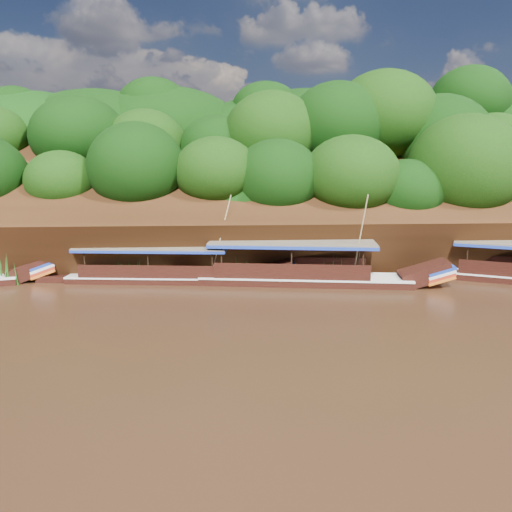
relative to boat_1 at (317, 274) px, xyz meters
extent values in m
plane|color=black|center=(0.96, -7.83, -0.61)|extent=(160.00, 160.00, 0.00)
cube|color=black|center=(0.96, 8.17, 2.89)|extent=(120.00, 16.12, 13.64)
cube|color=black|center=(0.96, 18.17, -0.61)|extent=(120.00, 24.00, 12.00)
ellipsoid|color=#14420B|center=(-5.04, 7.17, 2.89)|extent=(18.00, 8.00, 6.40)
ellipsoid|color=#14420B|center=(0.96, 15.17, 8.59)|extent=(24.00, 11.00, 8.40)
cube|color=black|center=(-0.79, 0.11, -0.61)|extent=(13.35, 4.26, 0.99)
cube|color=silver|center=(-0.79, 0.11, -0.14)|extent=(13.37, 4.33, 0.11)
cube|color=black|center=(6.53, -0.94, 0.16)|extent=(3.34, 2.23, 1.85)
cube|color=#18349F|center=(7.34, -1.06, 0.49)|extent=(1.87, 2.09, 0.67)
cube|color=#B52B14|center=(7.34, -1.06, 0.11)|extent=(1.87, 2.09, 0.67)
cube|color=brown|center=(-1.60, 0.23, 2.03)|extent=(10.58, 4.21, 0.13)
cube|color=#18349F|center=(-1.60, 0.23, 1.90)|extent=(10.58, 4.21, 0.20)
cylinder|color=tan|center=(2.37, -1.01, 2.53)|extent=(0.44, 1.42, 5.15)
cube|color=black|center=(-9.70, 1.17, -0.61)|extent=(12.41, 3.31, 0.84)
cube|color=silver|center=(-9.70, 1.17, -0.21)|extent=(12.41, 3.37, 0.09)
cube|color=black|center=(-2.84, 0.45, 0.04)|extent=(3.03, 1.82, 1.65)
cube|color=#18349F|center=(-2.08, 0.37, 0.32)|extent=(1.66, 1.74, 0.61)
cube|color=#B52B14|center=(-2.08, 0.37, 0.00)|extent=(1.66, 1.74, 0.61)
cube|color=brown|center=(-10.46, 1.25, 1.63)|extent=(9.79, 3.34, 0.11)
cube|color=#18349F|center=(-10.46, 1.25, 1.52)|extent=(9.79, 3.34, 0.17)
cylinder|color=tan|center=(-6.02, 0.60, 2.42)|extent=(1.37, 0.44, 5.07)
cube|color=black|center=(-18.32, 2.01, 0.14)|extent=(3.28, 2.42, 1.77)
cube|color=#18349F|center=(-17.57, 2.20, 0.45)|extent=(1.92, 2.14, 0.64)
cube|color=#B52B14|center=(-17.57, 2.20, 0.09)|extent=(1.92, 2.14, 0.64)
cone|color=#1A5B16|center=(-19.29, 1.28, 0.28)|extent=(1.50, 1.50, 1.78)
cone|color=#1A5B16|center=(-11.87, 1.39, 0.27)|extent=(1.50, 1.50, 1.75)
cone|color=#1A5B16|center=(-4.56, 1.13, 0.22)|extent=(1.50, 1.50, 1.65)
cone|color=#1A5B16|center=(1.17, 1.25, 0.28)|extent=(1.50, 1.50, 1.79)
cone|color=#1A5B16|center=(7.24, 2.19, 0.36)|extent=(1.50, 1.50, 1.94)
camera|label=1|loc=(-5.72, -30.25, 7.11)|focal=35.00mm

